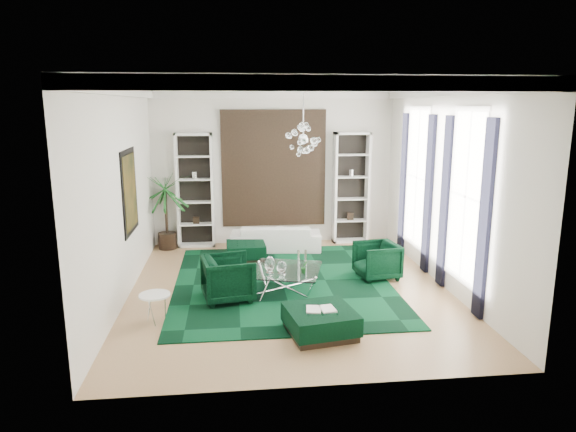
{
  "coord_description": "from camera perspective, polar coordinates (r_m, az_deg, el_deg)",
  "views": [
    {
      "loc": [
        -1.05,
        -9.27,
        3.46
      ],
      "look_at": [
        0.03,
        0.5,
        1.32
      ],
      "focal_mm": 32.0,
      "sensor_mm": 36.0,
      "label": 1
    }
  ],
  "objects": [
    {
      "name": "ottoman_side",
      "position": [
        11.76,
        -4.69,
        -3.92
      ],
      "size": [
        0.89,
        0.89,
        0.38
      ],
      "primitive_type": "cube",
      "rotation": [
        0.0,
        0.0,
        0.04
      ],
      "color": "black",
      "rests_on": "floor"
    },
    {
      "name": "wall_front",
      "position": [
        6.06,
        3.87,
        -2.71
      ],
      "size": [
        6.0,
        0.02,
        3.8
      ],
      "primitive_type": "cube",
      "color": "silver",
      "rests_on": "ground"
    },
    {
      "name": "tapestry",
      "position": [
        12.87,
        -1.6,
        5.29
      ],
      "size": [
        2.5,
        0.06,
        2.8
      ],
      "primitive_type": "cube",
      "color": "black",
      "rests_on": "wall_back"
    },
    {
      "name": "shelving_right",
      "position": [
        13.1,
        7.02,
        3.12
      ],
      "size": [
        0.9,
        0.38,
        2.8
      ],
      "primitive_type": null,
      "color": "white",
      "rests_on": "floor"
    },
    {
      "name": "window_far",
      "position": [
        11.61,
        14.15,
        4.16
      ],
      "size": [
        0.03,
        1.1,
        2.9
      ],
      "primitive_type": "cube",
      "color": "white",
      "rests_on": "wall_right"
    },
    {
      "name": "crown_molding",
      "position": [
        9.33,
        0.15,
        13.73
      ],
      "size": [
        6.0,
        7.0,
        0.18
      ],
      "primitive_type": null,
      "color": "white",
      "rests_on": "ceiling"
    },
    {
      "name": "sofa",
      "position": [
        12.44,
        -1.35,
        -2.4
      ],
      "size": [
        2.22,
        1.04,
        0.63
      ],
      "primitive_type": "imported",
      "rotation": [
        0.0,
        0.0,
        3.04
      ],
      "color": "white",
      "rests_on": "floor"
    },
    {
      "name": "wall_right",
      "position": [
        10.24,
        17.15,
        2.94
      ],
      "size": [
        0.02,
        7.0,
        3.8
      ],
      "primitive_type": "cube",
      "color": "silver",
      "rests_on": "ground"
    },
    {
      "name": "chandelier",
      "position": [
        9.43,
        1.69,
        8.54
      ],
      "size": [
        0.76,
        0.76,
        0.65
      ],
      "primitive_type": null,
      "rotation": [
        0.0,
        0.0,
        -0.05
      ],
      "color": "white",
      "rests_on": "ceiling"
    },
    {
      "name": "palm",
      "position": [
        12.71,
        -13.45,
        1.7
      ],
      "size": [
        1.8,
        1.8,
        2.41
      ],
      "primitive_type": null,
      "rotation": [
        0.0,
        0.0,
        -0.22
      ],
      "color": "#19591E",
      "rests_on": "floor"
    },
    {
      "name": "curtain_far_a",
      "position": [
        10.91,
        15.32,
        2.27
      ],
      "size": [
        0.07,
        0.3,
        3.25
      ],
      "primitive_type": "cube",
      "color": "black",
      "rests_on": "floor"
    },
    {
      "name": "book",
      "position": [
        7.97,
        3.63,
        -10.24
      ],
      "size": [
        0.46,
        0.3,
        0.03
      ],
      "primitive_type": "cube",
      "color": "white",
      "rests_on": "ottoman_front"
    },
    {
      "name": "coffee_table",
      "position": [
        9.77,
        -0.26,
        -7.14
      ],
      "size": [
        1.56,
        1.56,
        0.43
      ],
      "primitive_type": null,
      "rotation": [
        0.0,
        0.0,
        -0.27
      ],
      "color": "white",
      "rests_on": "floor"
    },
    {
      "name": "painting",
      "position": [
        10.18,
        -17.12,
        2.61
      ],
      "size": [
        0.04,
        1.3,
        1.6
      ],
      "primitive_type": "cube",
      "color": "black",
      "rests_on": "wall_left"
    },
    {
      "name": "floor",
      "position": [
        9.95,
        0.13,
        -8.15
      ],
      "size": [
        6.0,
        7.0,
        0.02
      ],
      "primitive_type": "cube",
      "color": "tan",
      "rests_on": "ground"
    },
    {
      "name": "ceiling_medallion",
      "position": [
        9.63,
        -0.06,
        14.1
      ],
      "size": [
        0.9,
        0.9,
        0.05
      ],
      "primitive_type": "cylinder",
      "color": "white",
      "rests_on": "ceiling"
    },
    {
      "name": "wall_back",
      "position": [
        12.92,
        -1.62,
        5.32
      ],
      "size": [
        6.0,
        0.02,
        3.8
      ],
      "primitive_type": "cube",
      "color": "silver",
      "rests_on": "ground"
    },
    {
      "name": "ottoman_front",
      "position": [
        8.06,
        3.61,
        -11.65
      ],
      "size": [
        1.15,
        1.15,
        0.4
      ],
      "primitive_type": "cube",
      "rotation": [
        0.0,
        0.0,
        0.17
      ],
      "color": "black",
      "rests_on": "floor"
    },
    {
      "name": "wall_left",
      "position": [
        9.6,
        -18.02,
        2.3
      ],
      "size": [
        0.02,
        7.0,
        3.8
      ],
      "primitive_type": "cube",
      "color": "silver",
      "rests_on": "ground"
    },
    {
      "name": "armchair_right",
      "position": [
        10.6,
        9.84,
        -4.89
      ],
      "size": [
        0.91,
        0.89,
        0.74
      ],
      "primitive_type": "imported",
      "rotation": [
        0.0,
        0.0,
        -1.43
      ],
      "color": "black",
      "rests_on": "floor"
    },
    {
      "name": "curtain_far_b",
      "position": [
        12.36,
        12.69,
        3.54
      ],
      "size": [
        0.07,
        0.3,
        3.25
      ],
      "primitive_type": "cube",
      "color": "black",
      "rests_on": "floor"
    },
    {
      "name": "side_table",
      "position": [
        8.67,
        -14.52,
        -9.97
      ],
      "size": [
        0.61,
        0.61,
        0.48
      ],
      "primitive_type": "cylinder",
      "rotation": [
        0.0,
        0.0,
        0.27
      ],
      "color": "white",
      "rests_on": "floor"
    },
    {
      "name": "window_near",
      "position": [
        9.42,
        19.18,
        2.04
      ],
      "size": [
        0.03,
        1.1,
        2.9
      ],
      "primitive_type": "cube",
      "color": "white",
      "rests_on": "wall_right"
    },
    {
      "name": "shelving_left",
      "position": [
        12.78,
        -10.29,
        2.78
      ],
      "size": [
        0.9,
        0.38,
        2.8
      ],
      "primitive_type": null,
      "color": "white",
      "rests_on": "floor"
    },
    {
      "name": "curtain_near_b",
      "position": [
        10.15,
        17.04,
        1.44
      ],
      "size": [
        0.07,
        0.3,
        3.25
      ],
      "primitive_type": "cube",
      "color": "black",
      "rests_on": "floor"
    },
    {
      "name": "ceiling",
      "position": [
        9.34,
        0.15,
        14.4
      ],
      "size": [
        6.0,
        7.0,
        0.02
      ],
      "primitive_type": "cube",
      "color": "white",
      "rests_on": "ground"
    },
    {
      "name": "rug",
      "position": [
        10.28,
        -0.66,
        -7.35
      ],
      "size": [
        4.2,
        5.0,
        0.02
      ],
      "primitive_type": "cube",
      "color": "black",
      "rests_on": "floor"
    },
    {
      "name": "armchair_left",
      "position": [
        9.36,
        -6.65,
        -6.88
      ],
      "size": [
        1.04,
        1.02,
        0.81
      ],
      "primitive_type": "imported",
      "rotation": [
        0.0,
        0.0,
        1.75
      ],
      "color": "black",
      "rests_on": "floor"
    },
    {
      "name": "curtain_near_a",
      "position": [
        8.77,
        21.01,
        -0.49
      ],
      "size": [
        0.07,
        0.3,
        3.25
      ],
      "primitive_type": "cube",
      "color": "black",
      "rests_on": "floor"
    },
    {
      "name": "table_plant",
      "position": [
        9.45,
        1.82,
        -5.68
      ],
      "size": [
        0.16,
        0.15,
        0.23
      ],
      "primitive_type": "imported",
      "rotation": [
        0.0,
        0.0,
        0.41
      ],
      "color": "#19591E",
      "rests_on": "coffee_table"
    }
  ]
}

